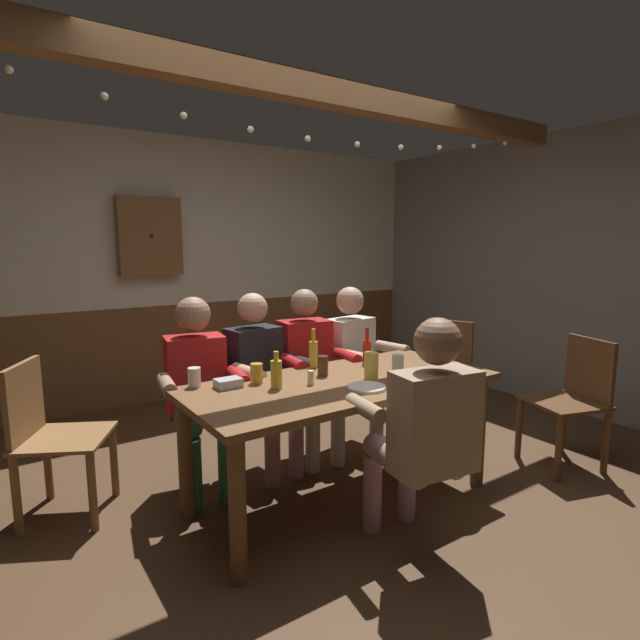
# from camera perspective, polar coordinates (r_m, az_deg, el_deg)

# --- Properties ---
(ground_plane) EXTENTS (6.43, 6.43, 0.00)m
(ground_plane) POSITION_cam_1_polar(r_m,az_deg,el_deg) (3.21, 2.07, -19.47)
(ground_plane) COLOR #4C331E
(back_wall_upper) EXTENTS (5.36, 0.12, 1.58)m
(back_wall_upper) POSITION_cam_1_polar(r_m,az_deg,el_deg) (5.08, -15.30, 10.72)
(back_wall_upper) COLOR beige
(back_wall_wainscot) EXTENTS (5.36, 0.12, 0.93)m
(back_wall_wainscot) POSITION_cam_1_polar(r_m,az_deg,el_deg) (5.19, -14.74, -3.22)
(back_wall_wainscot) COLOR brown
(back_wall_wainscot) RESTS_ON ground_plane
(side_wall_concrete) EXTENTS (0.12, 4.93, 2.50)m
(side_wall_concrete) POSITION_cam_1_polar(r_m,az_deg,el_deg) (4.98, 28.54, 4.67)
(side_wall_concrete) COLOR gray
(side_wall_concrete) RESTS_ON ground_plane
(ceiling_beam) EXTENTS (4.83, 0.14, 0.16)m
(ceiling_beam) POSITION_cam_1_polar(r_m,az_deg,el_deg) (3.26, -1.96, 24.93)
(ceiling_beam) COLOR brown
(dining_table) EXTENTS (1.81, 0.83, 0.73)m
(dining_table) POSITION_cam_1_polar(r_m,az_deg,el_deg) (2.94, 2.48, -8.82)
(dining_table) COLOR brown
(dining_table) RESTS_ON ground_plane
(person_0) EXTENTS (0.53, 0.57, 1.19)m
(person_0) POSITION_cam_1_polar(r_m,az_deg,el_deg) (3.18, -13.73, -7.13)
(person_0) COLOR #AD1919
(person_0) RESTS_ON ground_plane
(person_1) EXTENTS (0.52, 0.54, 1.19)m
(person_1) POSITION_cam_1_polar(r_m,az_deg,el_deg) (3.35, -6.79, -6.24)
(person_1) COLOR black
(person_1) RESTS_ON ground_plane
(person_2) EXTENTS (0.52, 0.55, 1.20)m
(person_2) POSITION_cam_1_polar(r_m,az_deg,el_deg) (3.55, -1.25, -5.29)
(person_2) COLOR #AD1919
(person_2) RESTS_ON ground_plane
(person_3) EXTENTS (0.55, 0.56, 1.19)m
(person_3) POSITION_cam_1_polar(r_m,az_deg,el_deg) (3.78, 4.31, -4.43)
(person_3) COLOR silver
(person_3) RESTS_ON ground_plane
(person_4) EXTENTS (0.58, 0.55, 1.19)m
(person_4) POSITION_cam_1_polar(r_m,az_deg,el_deg) (2.49, 11.76, -11.66)
(person_4) COLOR #997F60
(person_4) RESTS_ON ground_plane
(chair_empty_near_right) EXTENTS (0.60, 0.60, 0.88)m
(chair_empty_near_right) POSITION_cam_1_polar(r_m,az_deg,el_deg) (3.19, -28.44, -11.37)
(chair_empty_near_right) COLOR brown
(chair_empty_near_right) RESTS_ON ground_plane
(chair_empty_near_left) EXTENTS (0.55, 0.55, 0.88)m
(chair_empty_near_left) POSITION_cam_1_polar(r_m,az_deg,el_deg) (3.85, 26.92, -7.88)
(chair_empty_near_left) COLOR brown
(chair_empty_near_left) RESTS_ON ground_plane
(chair_empty_far_end) EXTENTS (0.56, 0.56, 0.88)m
(chair_empty_far_end) POSITION_cam_1_polar(r_m,az_deg,el_deg) (4.27, 13.80, -5.61)
(chair_empty_far_end) COLOR brown
(chair_empty_far_end) RESTS_ON ground_plane
(table_candle) EXTENTS (0.04, 0.04, 0.08)m
(table_candle) POSITION_cam_1_polar(r_m,az_deg,el_deg) (2.81, -1.09, -6.56)
(table_candle) COLOR #F9E08C
(table_candle) RESTS_ON dining_table
(condiment_caddy) EXTENTS (0.14, 0.10, 0.05)m
(condiment_caddy) POSITION_cam_1_polar(r_m,az_deg,el_deg) (2.81, -10.42, -7.08)
(condiment_caddy) COLOR #B2B7BC
(condiment_caddy) RESTS_ON dining_table
(plate_0) EXTENTS (0.26, 0.26, 0.01)m
(plate_0) POSITION_cam_1_polar(r_m,az_deg,el_deg) (3.12, 15.21, -5.96)
(plate_0) COLOR white
(plate_0) RESTS_ON dining_table
(plate_1) EXTENTS (0.21, 0.21, 0.01)m
(plate_1) POSITION_cam_1_polar(r_m,az_deg,el_deg) (2.75, 5.32, -7.65)
(plate_1) COLOR white
(plate_1) RESTS_ON dining_table
(bottle_0) EXTENTS (0.06, 0.06, 0.20)m
(bottle_0) POSITION_cam_1_polar(r_m,az_deg,el_deg) (2.74, -5.00, -6.07)
(bottle_0) COLOR gold
(bottle_0) RESTS_ON dining_table
(bottle_1) EXTENTS (0.06, 0.06, 0.25)m
(bottle_1) POSITION_cam_1_polar(r_m,az_deg,el_deg) (3.19, -0.76, -3.74)
(bottle_1) COLOR gold
(bottle_1) RESTS_ON dining_table
(bottle_2) EXTENTS (0.05, 0.05, 0.24)m
(bottle_2) POSITION_cam_1_polar(r_m,az_deg,el_deg) (3.29, 5.36, -3.48)
(bottle_2) COLOR red
(bottle_2) RESTS_ON dining_table
(pint_glass_0) EXTENTS (0.07, 0.07, 0.11)m
(pint_glass_0) POSITION_cam_1_polar(r_m,az_deg,el_deg) (2.85, -14.13, -6.35)
(pint_glass_0) COLOR white
(pint_glass_0) RESTS_ON dining_table
(pint_glass_1) EXTENTS (0.06, 0.06, 0.12)m
(pint_glass_1) POSITION_cam_1_polar(r_m,az_deg,el_deg) (2.99, 0.32, -5.24)
(pint_glass_1) COLOR #4C2D19
(pint_glass_1) RESTS_ON dining_table
(pint_glass_2) EXTENTS (0.07, 0.07, 0.11)m
(pint_glass_2) POSITION_cam_1_polar(r_m,az_deg,el_deg) (2.86, -7.23, -6.04)
(pint_glass_2) COLOR gold
(pint_glass_2) RESTS_ON dining_table
(pint_glass_3) EXTENTS (0.07, 0.07, 0.14)m
(pint_glass_3) POSITION_cam_1_polar(r_m,az_deg,el_deg) (2.97, 8.86, -5.25)
(pint_glass_3) COLOR white
(pint_glass_3) RESTS_ON dining_table
(pint_glass_4) EXTENTS (0.08, 0.08, 0.16)m
(pint_glass_4) POSITION_cam_1_polar(r_m,az_deg,el_deg) (2.93, 5.87, -5.20)
(pint_glass_4) COLOR #E5C64C
(pint_glass_4) RESTS_ON dining_table
(wall_dart_cabinet) EXTENTS (0.56, 0.15, 0.70)m
(wall_dart_cabinet) POSITION_cam_1_polar(r_m,az_deg,el_deg) (4.85, -18.85, 9.05)
(wall_dart_cabinet) COLOR brown
(string_lights) EXTENTS (3.79, 0.04, 0.21)m
(string_lights) POSITION_cam_1_polar(r_m,az_deg,el_deg) (3.16, -1.42, 21.21)
(string_lights) COLOR #F9EAB2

